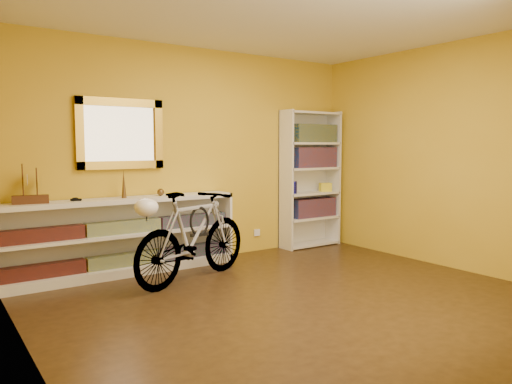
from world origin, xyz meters
TOP-DOWN VIEW (x-y plane):
  - floor at (0.00, 0.00)m, footprint 4.50×4.00m
  - ceiling at (0.00, 0.00)m, footprint 4.50×4.00m
  - back_wall at (0.00, 2.00)m, footprint 4.50×0.01m
  - left_wall at (-2.25, 0.00)m, footprint 0.01×4.00m
  - right_wall at (2.25, 0.00)m, footprint 0.01×4.00m
  - gilt_mirror at (-0.95, 1.97)m, footprint 0.98×0.06m
  - wall_socket at (0.90, 1.99)m, footprint 0.09×0.02m
  - console_unit at (-1.00, 1.81)m, footprint 2.60×0.35m
  - cd_row_lower at (-1.00, 1.79)m, footprint 2.50×0.13m
  - cd_row_upper at (-1.00, 1.79)m, footprint 2.50×0.13m
  - model_ship at (-1.92, 1.81)m, footprint 0.35×0.18m
  - toy_car at (-1.49, 1.81)m, footprint 0.00×0.00m
  - bronze_ornament at (-0.98, 1.81)m, footprint 0.05×0.05m
  - decorative_orb at (-0.55, 1.81)m, footprint 0.08×0.08m
  - bookcase at (1.71, 1.84)m, footprint 0.90×0.30m
  - book_row_a at (1.76, 1.84)m, footprint 0.70×0.22m
  - book_row_b at (1.76, 1.84)m, footprint 0.70×0.22m
  - book_row_c at (1.76, 1.84)m, footprint 0.70×0.22m
  - travel_mug at (1.41, 1.82)m, footprint 0.08×0.08m
  - red_tin at (1.51, 1.87)m, footprint 0.16×0.16m
  - yellow_bag at (1.96, 1.80)m, footprint 0.19×0.16m
  - bicycle at (-0.48, 1.15)m, footprint 0.92×1.68m
  - helmet at (-1.07, 0.95)m, footprint 0.23×0.22m
  - u_lock at (-0.39, 1.18)m, footprint 0.23×0.02m

SIDE VIEW (x-z plane):
  - floor at x=0.00m, z-range -0.01..0.00m
  - cd_row_lower at x=-1.00m, z-range 0.10..0.24m
  - wall_socket at x=0.90m, z-range 0.21..0.29m
  - console_unit at x=-1.00m, z-range 0.00..0.85m
  - bicycle at x=-0.48m, z-range 0.00..0.96m
  - cd_row_upper at x=-1.00m, z-range 0.47..0.60m
  - book_row_a at x=1.76m, z-range 0.42..0.68m
  - u_lock at x=-0.39m, z-range 0.51..0.74m
  - yellow_bag at x=1.96m, z-range 0.77..0.89m
  - helmet at x=-1.07m, z-range 0.76..0.93m
  - travel_mug at x=1.41m, z-range 0.77..0.93m
  - toy_car at x=-1.49m, z-range 0.85..0.85m
  - decorative_orb at x=-0.55m, z-range 0.85..0.93m
  - bookcase at x=1.71m, z-range 0.00..1.90m
  - bronze_ornament at x=-0.98m, z-range 0.85..1.16m
  - model_ship at x=-1.92m, z-range 0.85..1.25m
  - book_row_b at x=1.76m, z-range 1.11..1.40m
  - back_wall at x=0.00m, z-range 0.00..2.60m
  - left_wall at x=-2.25m, z-range 0.00..2.60m
  - right_wall at x=2.25m, z-range 0.00..2.60m
  - gilt_mirror at x=-0.95m, z-range 1.16..1.94m
  - red_tin at x=1.51m, z-range 1.46..1.66m
  - book_row_c at x=1.76m, z-range 1.46..1.71m
  - ceiling at x=0.00m, z-range 2.60..2.61m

